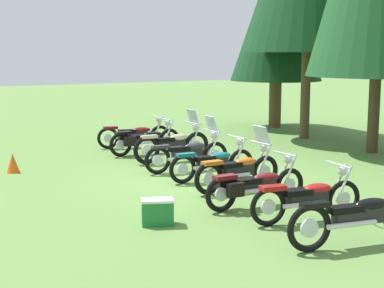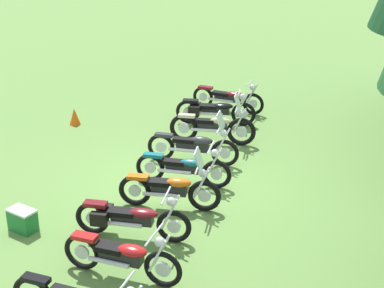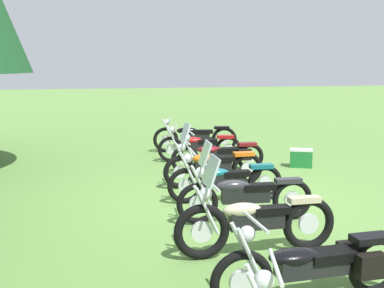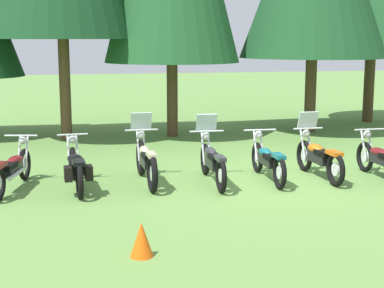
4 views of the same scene
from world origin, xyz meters
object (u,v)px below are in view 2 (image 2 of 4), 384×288
motorcycle_3 (194,146)px  motorcycle_6 (130,218)px  motorcycle_0 (228,98)px  motorcycle_5 (171,188)px  traffic_cone (75,117)px  motorcycle_1 (214,110)px  motorcycle_7 (122,256)px  motorcycle_2 (214,127)px  motorcycle_4 (184,168)px  picnic_cooler (23,220)px

motorcycle_3 → motorcycle_6: bearing=-96.2°
motorcycle_0 → motorcycle_5: (6.25, -0.41, 0.04)m
motorcycle_6 → traffic_cone: bearing=120.9°
traffic_cone → motorcycle_0: bearing=115.1°
motorcycle_1 → motorcycle_7: size_ratio=1.05×
motorcycle_0 → motorcycle_7: motorcycle_7 is taller
motorcycle_1 → motorcycle_2: size_ratio=1.00×
motorcycle_1 → motorcycle_4: motorcycle_1 is taller
motorcycle_2 → motorcycle_7: motorcycle_2 is taller
motorcycle_0 → motorcycle_6: bearing=-83.3°
motorcycle_3 → motorcycle_4: (1.19, -0.03, -0.04)m
motorcycle_3 → motorcycle_7: bearing=-91.1°
motorcycle_0 → picnic_cooler: size_ratio=3.54×
traffic_cone → motorcycle_2: bearing=80.7°
motorcycle_4 → picnic_cooler: size_ratio=3.48×
motorcycle_5 → traffic_cone: (-4.30, -3.75, -0.22)m
motorcycle_0 → traffic_cone: 4.60m
motorcycle_0 → motorcycle_4: size_ratio=1.02×
motorcycle_1 → motorcycle_7: motorcycle_1 is taller
motorcycle_1 → motorcycle_3: bearing=-94.2°
motorcycle_0 → traffic_cone: size_ratio=4.68×
motorcycle_1 → motorcycle_3: motorcycle_3 is taller
motorcycle_0 → motorcycle_4: motorcycle_4 is taller
motorcycle_2 → picnic_cooler: (5.01, -2.99, -0.25)m
motorcycle_5 → motorcycle_1: bearing=87.2°
motorcycle_7 → picnic_cooler: motorcycle_7 is taller
traffic_cone → motorcycle_6: bearing=30.2°
motorcycle_2 → picnic_cooler: motorcycle_2 is taller
motorcycle_2 → picnic_cooler: bearing=-121.1°
motorcycle_1 → motorcycle_2: motorcycle_2 is taller
motorcycle_4 → traffic_cone: bearing=142.8°
motorcycle_2 → traffic_cone: motorcycle_2 is taller
picnic_cooler → motorcycle_6: bearing=93.2°
motorcycle_4 → motorcycle_3: bearing=91.5°
motorcycle_4 → picnic_cooler: 3.67m
motorcycle_1 → picnic_cooler: bearing=-116.1°
motorcycle_5 → traffic_cone: size_ratio=4.51×
motorcycle_1 → motorcycle_3: size_ratio=1.00×
motorcycle_2 → motorcycle_4: size_ratio=1.04×
motorcycle_4 → motorcycle_7: motorcycle_7 is taller
motorcycle_2 → motorcycle_4: 2.53m
motorcycle_2 → motorcycle_4: (2.51, -0.30, -0.05)m
motorcycle_0 → motorcycle_4: bearing=-80.3°
traffic_cone → motorcycle_1: bearing=100.6°
motorcycle_5 → motorcycle_7: bearing=-97.5°
motorcycle_3 → motorcycle_6: motorcycle_3 is taller
motorcycle_6 → traffic_cone: (-5.56, -3.24, -0.19)m
motorcycle_3 → traffic_cone: motorcycle_3 is taller
traffic_cone → motorcycle_7: bearing=26.9°
motorcycle_0 → motorcycle_1: bearing=-88.4°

